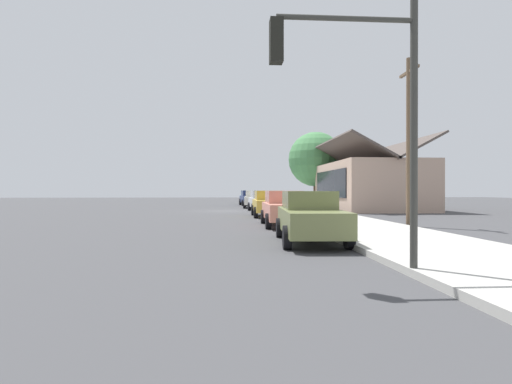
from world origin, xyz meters
TOP-DOWN VIEW (x-y plane):
  - ground_plane at (0.00, 0.00)m, footprint 120.00×120.00m
  - sidewalk_curb at (0.00, 5.60)m, footprint 60.00×4.20m
  - car_seafoam at (-17.70, 2.65)m, footprint 4.38×2.17m
  - car_navy at (-11.60, 2.59)m, footprint 4.61×2.28m
  - car_ivory at (-5.64, 2.67)m, footprint 4.49×2.25m
  - car_silver at (0.86, 2.83)m, footprint 4.41×2.14m
  - car_mustard at (6.95, 2.70)m, footprint 4.54×2.06m
  - car_coral at (13.59, 2.71)m, footprint 4.84×2.02m
  - car_olive at (19.56, 2.68)m, footprint 4.79×2.13m
  - storefront_building at (-1.44, 11.98)m, footprint 12.25×6.96m
  - shade_tree at (-9.08, 9.10)m, footprint 5.50×5.50m
  - traffic_light_main at (24.75, 2.54)m, footprint 0.37×2.79m
  - utility_pole_wooden at (14.38, 8.20)m, footprint 1.80×0.24m
  - fire_hydrant_red at (-1.92, 4.20)m, footprint 0.22×0.22m

SIDE VIEW (x-z plane):
  - ground_plane at x=0.00m, z-range 0.00..0.00m
  - sidewalk_curb at x=0.00m, z-range 0.00..0.16m
  - fire_hydrant_red at x=-1.92m, z-range 0.14..0.85m
  - car_silver at x=0.86m, z-range 0.02..1.61m
  - car_seafoam at x=-17.70m, z-range 0.02..1.61m
  - car_olive at x=19.56m, z-range 0.02..1.61m
  - car_ivory at x=-5.64m, z-range 0.02..1.61m
  - car_mustard at x=6.95m, z-range 0.02..1.61m
  - car_coral at x=13.59m, z-range 0.02..1.61m
  - car_navy at x=-11.60m, z-range 0.02..1.61m
  - storefront_building at x=-1.44m, z-range -0.81..4.99m
  - traffic_light_main at x=24.75m, z-range 0.89..6.09m
  - utility_pole_wooden at x=14.38m, z-range 0.18..7.68m
  - shade_tree at x=-9.08m, z-range 0.99..8.49m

